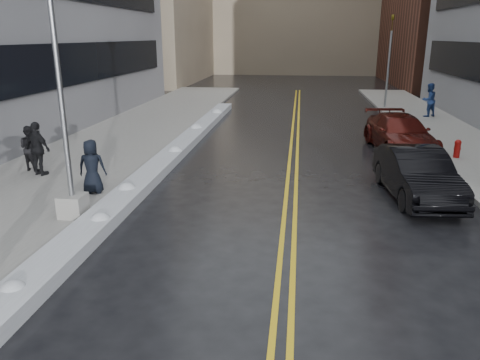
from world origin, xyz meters
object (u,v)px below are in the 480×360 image
(lamppost, at_px, (64,129))
(pedestrian_c, at_px, (92,167))
(pedestrian_east, at_px, (429,100))
(fire_hydrant, at_px, (457,148))
(car_black, at_px, (417,174))
(pedestrian_d, at_px, (38,149))
(car_maroon, at_px, (400,133))
(pedestrian_b, at_px, (30,148))
(traffic_signal, at_px, (389,58))

(lamppost, relative_size, pedestrian_c, 4.53)
(pedestrian_east, bearing_deg, fire_hydrant, 52.00)
(pedestrian_c, xyz_separation_m, car_black, (9.91, 1.23, -0.23))
(pedestrian_d, relative_size, pedestrian_east, 0.95)
(car_black, distance_m, car_maroon, 6.37)
(pedestrian_d, bearing_deg, pedestrian_east, -117.64)
(fire_hydrant, height_order, pedestrian_d, pedestrian_d)
(fire_hydrant, xyz_separation_m, car_maroon, (-1.96, 1.52, 0.22))
(pedestrian_east, bearing_deg, pedestrian_c, 19.04)
(fire_hydrant, height_order, pedestrian_east, pedestrian_east)
(lamppost, relative_size, car_maroon, 1.43)
(pedestrian_d, bearing_deg, pedestrian_c, 169.65)
(pedestrian_b, distance_m, car_black, 13.23)
(traffic_signal, height_order, pedestrian_c, traffic_signal)
(lamppost, distance_m, fire_hydrant, 14.81)
(pedestrian_d, bearing_deg, lamppost, 150.53)
(car_black, bearing_deg, car_maroon, 78.20)
(pedestrian_b, relative_size, pedestrian_c, 0.97)
(pedestrian_c, bearing_deg, lamppost, 89.05)
(fire_hydrant, height_order, traffic_signal, traffic_signal)
(lamppost, xyz_separation_m, pedestrian_b, (-3.58, 4.12, -1.57))
(pedestrian_b, bearing_deg, lamppost, 147.18)
(fire_hydrant, bearing_deg, pedestrian_d, -163.86)
(fire_hydrant, xyz_separation_m, pedestrian_c, (-12.59, -6.04, 0.44))
(fire_hydrant, distance_m, pedestrian_b, 16.35)
(traffic_signal, relative_size, pedestrian_d, 3.19)
(pedestrian_east, bearing_deg, lamppost, 22.79)
(fire_hydrant, xyz_separation_m, pedestrian_d, (-15.26, -4.42, 0.54))
(fire_hydrant, relative_size, car_maroon, 0.14)
(lamppost, distance_m, car_black, 10.29)
(pedestrian_c, height_order, car_maroon, pedestrian_c)
(pedestrian_b, distance_m, car_maroon, 14.93)
(traffic_signal, distance_m, pedestrian_c, 23.53)
(traffic_signal, bearing_deg, pedestrian_c, -121.10)
(lamppost, relative_size, pedestrian_b, 4.66)
(fire_hydrant, bearing_deg, pedestrian_c, -154.36)
(car_maroon, bearing_deg, pedestrian_c, -151.58)
(pedestrian_east, relative_size, car_maroon, 0.37)
(pedestrian_c, xyz_separation_m, car_maroon, (10.63, 7.56, -0.22))
(fire_hydrant, bearing_deg, traffic_signal, 92.05)
(traffic_signal, height_order, pedestrian_east, traffic_signal)
(pedestrian_b, xyz_separation_m, pedestrian_d, (0.62, -0.54, 0.12))
(lamppost, bearing_deg, pedestrian_c, 98.37)
(pedestrian_d, bearing_deg, fire_hydrant, -142.90)
(pedestrian_east, bearing_deg, car_black, 44.57)
(fire_hydrant, distance_m, pedestrian_d, 15.90)
(lamppost, relative_size, pedestrian_east, 3.85)
(pedestrian_b, height_order, car_black, pedestrian_b)
(traffic_signal, height_order, car_black, traffic_signal)
(traffic_signal, bearing_deg, car_maroon, -96.65)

